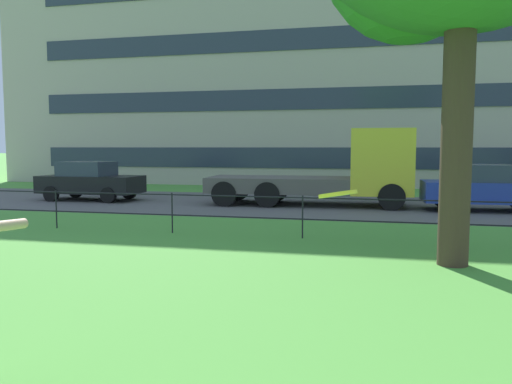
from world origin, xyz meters
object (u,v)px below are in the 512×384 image
frisbee (338,194)px  apartment_building_background (339,56)px  car_blue_far_left (485,188)px  flatbed_truck_center (339,172)px  car_black_left (90,181)px

frisbee → apartment_building_background: apartment_building_background is taller
frisbee → car_blue_far_left: 14.94m
car_blue_far_left → flatbed_truck_center: bearing=174.4°
flatbed_truck_center → car_blue_far_left: bearing=-5.6°
car_blue_far_left → frisbee: bearing=-104.8°
flatbed_truck_center → car_blue_far_left: size_ratio=1.82×
flatbed_truck_center → frisbee: bearing=-86.2°
car_black_left → car_blue_far_left: (14.59, -0.08, 0.00)m
car_blue_far_left → car_black_left: bearing=179.7°
car_black_left → car_blue_far_left: same height
frisbee → flatbed_truck_center: size_ratio=0.05×
car_black_left → flatbed_truck_center: (9.78, 0.39, 0.44)m
car_black_left → apartment_building_background: bearing=60.2°
frisbee → flatbed_truck_center: (-1.00, 14.88, -0.57)m
car_blue_far_left → apartment_building_background: (-5.90, 15.25, 7.15)m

